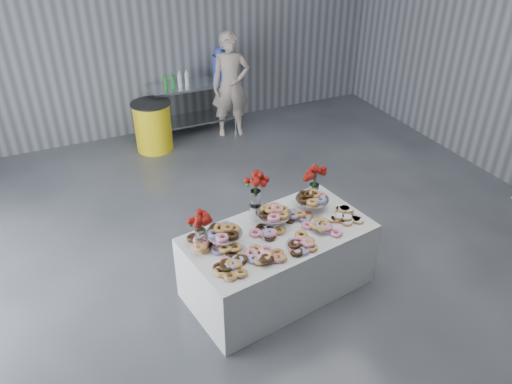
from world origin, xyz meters
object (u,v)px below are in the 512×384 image
water_jug (221,64)px  trash_barrel (153,126)px  display_table (278,261)px  prep_table (194,99)px  person (231,85)px

water_jug → trash_barrel: size_ratio=0.68×
display_table → water_jug: 4.34m
display_table → water_jug: bearing=76.4°
display_table → water_jug: (1.01, 4.15, 0.77)m
prep_table → trash_barrel: size_ratio=1.85×
water_jug → display_table: bearing=-103.6°
prep_table → trash_barrel: bearing=-157.9°
prep_table → water_jug: 0.73m
display_table → prep_table: 4.19m
water_jug → trash_barrel: bearing=-165.7°
person → water_jug: bearing=111.4°
person → trash_barrel: (-1.38, -0.03, -0.47)m
water_jug → trash_barrel: (-1.33, -0.34, -0.74)m
water_jug → person: size_ratio=0.32×
trash_barrel → water_jug: bearing=14.3°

